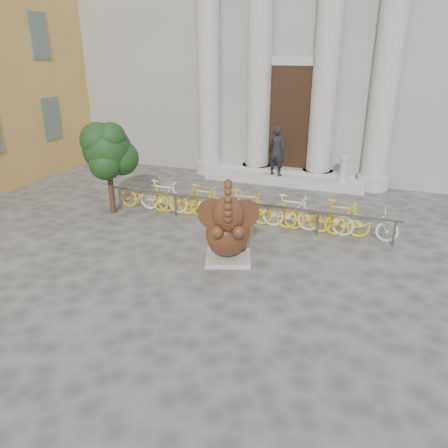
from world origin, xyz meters
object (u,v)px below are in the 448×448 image
at_px(elephant_statue, 228,231).
at_px(tree, 108,150).
at_px(pedestrian, 277,151).
at_px(bike_rack, 245,206).

relative_size(elephant_statue, tree, 0.76).
distance_m(tree, pedestrian, 6.22).
distance_m(bike_rack, tree, 4.40).
relative_size(tree, pedestrian, 1.53).
bearing_deg(elephant_statue, tree, 138.39).
bearing_deg(bike_rack, elephant_statue, -81.34).
height_order(bike_rack, pedestrian, pedestrian).
bearing_deg(pedestrian, elephant_statue, 108.68).
distance_m(bike_rack, pedestrian, 4.17).
relative_size(bike_rack, pedestrian, 4.67).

